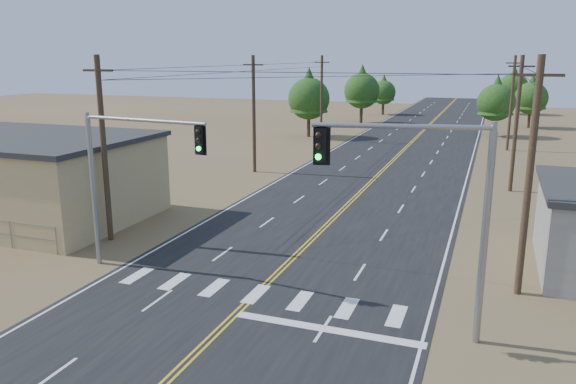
% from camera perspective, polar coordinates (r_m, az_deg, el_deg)
% --- Properties ---
extents(road, '(15.00, 200.00, 0.02)m').
position_cam_1_polar(road, '(44.48, 8.04, 0.64)').
color(road, black).
rests_on(road, ground).
extents(utility_pole_left_near, '(1.80, 0.30, 10.00)m').
position_cam_1_polar(utility_pole_left_near, '(31.60, -18.20, 4.22)').
color(utility_pole_left_near, '#4C3826').
rests_on(utility_pole_left_near, ground).
extents(utility_pole_left_mid, '(1.80, 0.30, 10.00)m').
position_cam_1_polar(utility_pole_left_mid, '(48.74, -3.49, 7.98)').
color(utility_pole_left_mid, '#4C3826').
rests_on(utility_pole_left_mid, ground).
extents(utility_pole_left_far, '(1.80, 0.30, 10.00)m').
position_cam_1_polar(utility_pole_left_far, '(67.47, 3.42, 9.55)').
color(utility_pole_left_far, '#4C3826').
rests_on(utility_pole_left_far, ground).
extents(utility_pole_right_near, '(1.80, 0.30, 10.00)m').
position_cam_1_polar(utility_pole_right_near, '(24.94, 23.31, 1.41)').
color(utility_pole_right_near, '#4C3826').
rests_on(utility_pole_right_near, ground).
extents(utility_pole_right_mid, '(1.80, 0.30, 10.00)m').
position_cam_1_polar(utility_pole_right_mid, '(44.71, 22.18, 6.48)').
color(utility_pole_right_mid, '#4C3826').
rests_on(utility_pole_right_mid, ground).
extents(utility_pole_right_far, '(1.80, 0.30, 10.00)m').
position_cam_1_polar(utility_pole_right_far, '(64.62, 21.74, 8.44)').
color(utility_pole_right_far, '#4C3826').
rests_on(utility_pole_right_far, ground).
extents(signal_mast_left, '(6.66, 1.08, 7.40)m').
position_cam_1_polar(signal_mast_left, '(26.69, -16.43, 2.56)').
color(signal_mast_left, gray).
rests_on(signal_mast_left, ground).
extents(signal_mast_right, '(5.99, 1.55, 7.87)m').
position_cam_1_polar(signal_mast_right, '(19.68, 14.74, -0.45)').
color(signal_mast_right, gray).
rests_on(signal_mast_right, ground).
extents(tree_left_near, '(5.18, 5.18, 8.63)m').
position_cam_1_polar(tree_left_near, '(70.67, 2.14, 9.88)').
color(tree_left_near, '#3F2D1E').
rests_on(tree_left_near, ground).
extents(tree_left_mid, '(5.27, 5.27, 8.78)m').
position_cam_1_polar(tree_left_mid, '(85.99, 7.52, 10.51)').
color(tree_left_mid, '#3F2D1E').
rests_on(tree_left_mid, ground).
extents(tree_left_far, '(4.13, 4.13, 6.88)m').
position_cam_1_polar(tree_left_far, '(99.42, 9.69, 10.18)').
color(tree_left_far, '#3F2D1E').
rests_on(tree_left_far, ground).
extents(tree_right_near, '(4.64, 4.64, 7.74)m').
position_cam_1_polar(tree_right_near, '(75.42, 20.42, 8.87)').
color(tree_right_near, '#3F2D1E').
rests_on(tree_right_near, ground).
extents(tree_right_mid, '(4.52, 4.52, 7.53)m').
position_cam_1_polar(tree_right_mid, '(86.57, 23.50, 9.03)').
color(tree_right_mid, '#3F2D1E').
rests_on(tree_right_mid, ground).
extents(tree_right_far, '(4.96, 4.96, 8.27)m').
position_cam_1_polar(tree_right_far, '(106.06, 21.94, 10.07)').
color(tree_right_far, '#3F2D1E').
rests_on(tree_right_far, ground).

